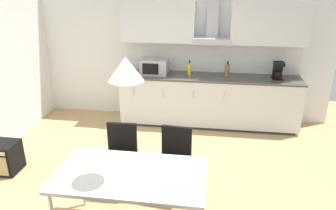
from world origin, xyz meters
TOP-DOWN VIEW (x-y plane):
  - ground_plane at (0.00, 0.00)m, footprint 7.36×7.59m
  - wall_back at (0.00, 2.58)m, footprint 5.89×0.10m
  - kitchen_counter at (0.75, 2.21)m, footprint 3.22×0.66m
  - backsplash_tile at (0.75, 2.52)m, footprint 3.20×0.02m
  - upper_wall_cabinets at (0.75, 2.36)m, footprint 3.20×0.40m
  - microwave at (-0.25, 2.21)m, footprint 0.48×0.35m
  - coffee_maker at (1.91, 2.24)m, footprint 0.18×0.19m
  - bottle_yellow at (0.38, 2.20)m, footprint 0.06×0.06m
  - bottle_brown at (1.05, 2.24)m, footprint 0.08×0.08m
  - dining_table at (0.04, -0.74)m, footprint 1.51×0.85m
  - chair_far_left at (-0.30, 0.07)m, footprint 0.41×0.41m
  - chair_far_right at (0.39, 0.07)m, footprint 0.44×0.44m
  - guitar_amp at (-2.10, 0.18)m, footprint 0.52×0.37m
  - pendant_lamp at (0.04, -0.74)m, footprint 0.32×0.32m

SIDE VIEW (x-z plane):
  - ground_plane at x=0.00m, z-range -0.02..0.00m
  - guitar_amp at x=-2.10m, z-range 0.00..0.44m
  - kitchen_counter at x=0.75m, z-range 0.00..0.93m
  - chair_far_left at x=-0.30m, z-range 0.10..0.97m
  - chair_far_right at x=0.39m, z-range 0.10..0.97m
  - dining_table at x=0.04m, z-range 0.33..1.08m
  - bottle_brown at x=1.05m, z-range 0.91..1.18m
  - bottle_yellow at x=0.38m, z-range 0.91..1.19m
  - microwave at x=-0.25m, z-range 0.93..1.21m
  - coffee_maker at x=1.91m, z-range 0.93..1.23m
  - backsplash_tile at x=0.75m, z-range 0.93..1.44m
  - wall_back at x=0.00m, z-range 0.00..2.71m
  - pendant_lamp at x=0.04m, z-range 1.72..1.94m
  - upper_wall_cabinets at x=0.75m, z-range 1.49..2.23m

